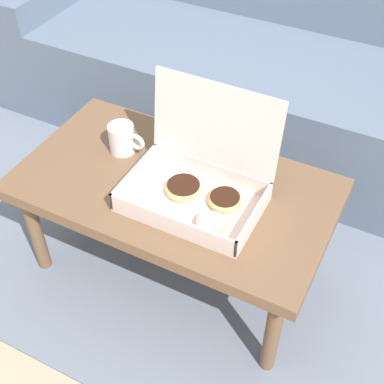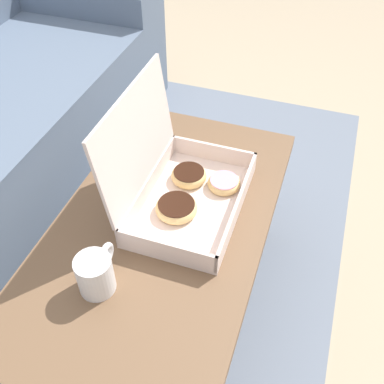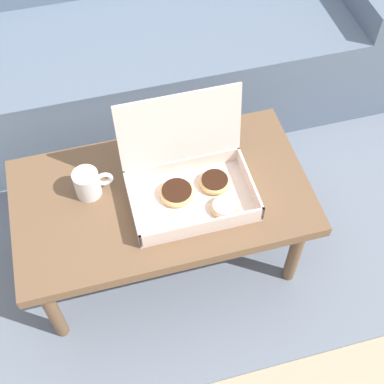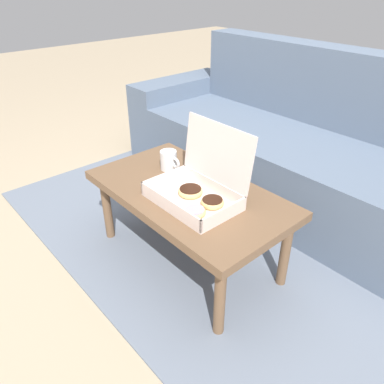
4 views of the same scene
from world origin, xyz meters
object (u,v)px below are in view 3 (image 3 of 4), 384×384
(couch, at_px, (115,42))
(coffee_mug, at_px, (88,183))
(coffee_table, at_px, (162,202))
(pastry_box, at_px, (192,180))

(couch, bearing_deg, coffee_mug, -104.42)
(coffee_table, xyz_separation_m, pastry_box, (0.10, -0.02, 0.10))
(coffee_table, relative_size, coffee_mug, 7.66)
(pastry_box, xyz_separation_m, coffee_mug, (-0.31, 0.08, -0.01))
(coffee_table, distance_m, coffee_mug, 0.24)
(coffee_table, height_order, pastry_box, pastry_box)
(couch, relative_size, coffee_mug, 19.43)
(couch, xyz_separation_m, coffee_mug, (-0.21, -0.83, 0.15))
(coffee_table, distance_m, pastry_box, 0.14)
(coffee_table, bearing_deg, pastry_box, -10.41)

